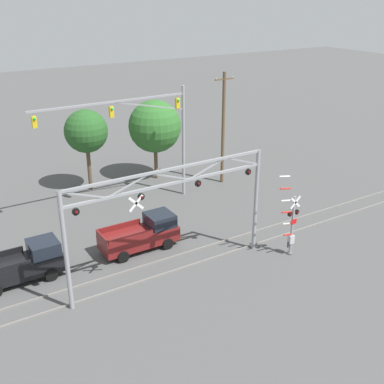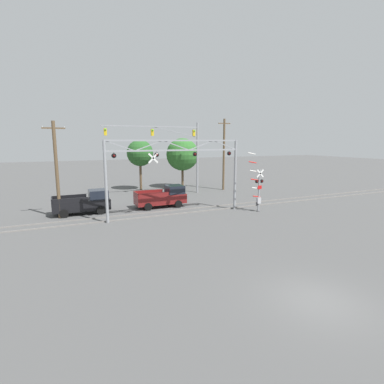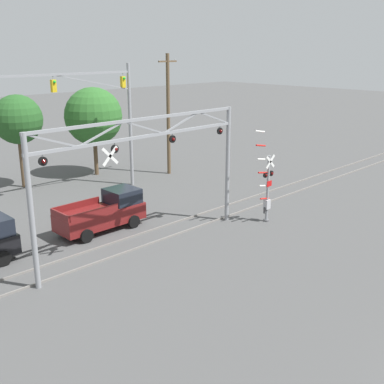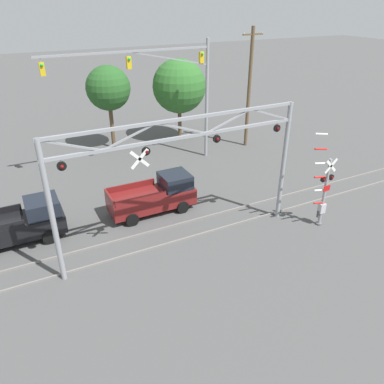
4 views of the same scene
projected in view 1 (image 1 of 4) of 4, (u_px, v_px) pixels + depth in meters
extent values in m
cube|color=gray|center=(170.00, 272.00, 28.46)|extent=(80.00, 0.08, 0.10)
cube|color=gray|center=(158.00, 261.00, 29.59)|extent=(80.00, 0.08, 0.10)
cylinder|color=gray|center=(66.00, 253.00, 24.03)|extent=(0.24, 0.24, 6.69)
cylinder|color=gray|center=(256.00, 201.00, 29.90)|extent=(0.24, 0.24, 6.69)
cube|color=gray|center=(170.00, 184.00, 26.02)|extent=(12.34, 0.14, 0.14)
cube|color=gray|center=(170.00, 169.00, 25.69)|extent=(12.34, 0.14, 0.14)
cube|color=gray|center=(84.00, 195.00, 23.51)|extent=(2.45, 0.08, 0.91)
cube|color=gray|center=(129.00, 185.00, 24.68)|extent=(2.45, 0.08, 0.91)
cube|color=gray|center=(170.00, 177.00, 25.86)|extent=(2.45, 0.08, 0.91)
cube|color=gray|center=(208.00, 168.00, 27.03)|extent=(2.45, 0.08, 0.91)
cube|color=gray|center=(242.00, 161.00, 28.20)|extent=(2.45, 0.08, 0.91)
cylinder|color=black|center=(76.00, 212.00, 23.58)|extent=(0.38, 0.10, 0.38)
sphere|color=#590C0C|center=(76.00, 212.00, 23.52)|extent=(0.18, 0.18, 0.18)
cylinder|color=gray|center=(75.00, 207.00, 23.48)|extent=(0.04, 0.04, 0.10)
cylinder|color=black|center=(141.00, 197.00, 25.30)|extent=(0.38, 0.10, 0.38)
sphere|color=#590C0C|center=(142.00, 197.00, 25.24)|extent=(0.18, 0.18, 0.18)
cylinder|color=gray|center=(141.00, 192.00, 25.20)|extent=(0.04, 0.04, 0.10)
cylinder|color=black|center=(198.00, 184.00, 27.02)|extent=(0.38, 0.10, 0.38)
sphere|color=#590C0C|center=(199.00, 184.00, 26.97)|extent=(0.18, 0.18, 0.18)
cylinder|color=gray|center=(198.00, 180.00, 26.93)|extent=(0.04, 0.04, 0.10)
cylinder|color=black|center=(248.00, 172.00, 28.74)|extent=(0.38, 0.10, 0.38)
sphere|color=#590C0C|center=(249.00, 172.00, 28.69)|extent=(0.18, 0.18, 0.18)
cylinder|color=gray|center=(248.00, 168.00, 28.65)|extent=(0.04, 0.04, 0.10)
cube|color=white|center=(136.00, 203.00, 25.16)|extent=(0.88, 0.03, 0.88)
cube|color=white|center=(136.00, 203.00, 25.16)|extent=(0.88, 0.03, 0.88)
cylinder|color=black|center=(136.00, 203.00, 25.14)|extent=(0.04, 0.04, 0.02)
cylinder|color=gray|center=(292.00, 226.00, 29.75)|extent=(0.16, 0.16, 3.97)
cylinder|color=#59595B|center=(290.00, 253.00, 30.50)|extent=(0.35, 0.35, 0.10)
cube|color=white|center=(296.00, 202.00, 29.03)|extent=(0.78, 0.03, 0.78)
cube|color=white|center=(296.00, 202.00, 29.03)|extent=(0.78, 0.03, 0.78)
cylinder|color=black|center=(296.00, 203.00, 29.01)|extent=(0.04, 0.04, 0.02)
cylinder|color=black|center=(290.00, 214.00, 29.27)|extent=(0.32, 0.09, 0.32)
sphere|color=#590C0C|center=(291.00, 214.00, 29.23)|extent=(0.16, 0.16, 0.16)
cylinder|color=black|center=(297.00, 212.00, 29.55)|extent=(0.32, 0.09, 0.32)
sphere|color=#590C0C|center=(297.00, 212.00, 29.50)|extent=(0.16, 0.16, 0.16)
cube|color=gray|center=(293.00, 213.00, 29.41)|extent=(0.64, 0.06, 0.06)
cube|color=red|center=(294.00, 222.00, 29.55)|extent=(0.44, 0.02, 0.32)
cube|color=#B2B2B7|center=(291.00, 239.00, 30.12)|extent=(0.36, 0.28, 0.56)
cylinder|color=red|center=(288.00, 235.00, 29.84)|extent=(0.82, 0.09, 0.23)
cylinder|color=white|center=(288.00, 224.00, 29.46)|extent=(0.82, 0.09, 0.23)
cylinder|color=red|center=(287.00, 212.00, 29.08)|extent=(0.82, 0.09, 0.23)
cylinder|color=white|center=(286.00, 201.00, 28.70)|extent=(0.82, 0.09, 0.23)
cylinder|color=red|center=(285.00, 189.00, 28.31)|extent=(0.82, 0.09, 0.23)
cylinder|color=white|center=(285.00, 176.00, 27.93)|extent=(0.82, 0.09, 0.23)
cube|color=#3F3F42|center=(289.00, 245.00, 30.19)|extent=(0.24, 0.12, 0.36)
cylinder|color=gray|center=(183.00, 142.00, 37.81)|extent=(0.24, 0.24, 8.85)
cube|color=gray|center=(111.00, 102.00, 33.48)|extent=(11.74, 0.14, 0.14)
cube|color=gray|center=(149.00, 106.00, 35.14)|extent=(5.89, 0.08, 1.28)
cylinder|color=gray|center=(33.00, 114.00, 30.94)|extent=(0.04, 0.04, 0.30)
cube|color=gold|center=(34.00, 122.00, 31.15)|extent=(0.30, 0.26, 0.78)
sphere|color=green|center=(34.00, 119.00, 30.92)|extent=(0.18, 0.18, 0.18)
cylinder|color=gray|center=(111.00, 104.00, 33.54)|extent=(0.04, 0.04, 0.30)
cube|color=gold|center=(111.00, 112.00, 33.75)|extent=(0.30, 0.26, 0.78)
sphere|color=green|center=(112.00, 109.00, 33.52)|extent=(0.18, 0.18, 0.18)
cylinder|color=gray|center=(177.00, 96.00, 36.15)|extent=(0.04, 0.04, 0.30)
cube|color=gold|center=(177.00, 103.00, 36.35)|extent=(0.30, 0.26, 0.78)
sphere|color=green|center=(179.00, 100.00, 36.12)|extent=(0.18, 0.18, 0.18)
cube|color=maroon|center=(139.00, 237.00, 30.79)|extent=(5.03, 1.89, 0.93)
cube|color=black|center=(160.00, 220.00, 31.19)|extent=(1.67, 1.74, 0.83)
cube|color=maroon|center=(131.00, 238.00, 29.38)|extent=(2.96, 0.08, 0.37)
cube|color=maroon|center=(119.00, 226.00, 30.80)|extent=(2.96, 0.08, 0.37)
cube|color=maroon|center=(102.00, 238.00, 29.34)|extent=(0.10, 1.81, 0.37)
cylinder|color=black|center=(168.00, 244.00, 30.98)|extent=(0.74, 0.24, 0.74)
cylinder|color=black|center=(154.00, 232.00, 32.48)|extent=(0.74, 0.24, 0.74)
cylinder|color=black|center=(123.00, 257.00, 29.47)|extent=(0.74, 0.24, 0.74)
cylinder|color=black|center=(111.00, 244.00, 30.97)|extent=(0.74, 0.24, 0.74)
cube|color=black|center=(19.00, 268.00, 27.42)|extent=(4.96, 1.89, 0.93)
cube|color=black|center=(43.00, 247.00, 27.81)|extent=(1.65, 1.74, 0.83)
cube|color=black|center=(4.00, 270.00, 26.01)|extent=(2.91, 0.08, 0.37)
cylinder|color=black|center=(52.00, 275.00, 27.60)|extent=(0.74, 0.24, 0.74)
cylinder|color=black|center=(42.00, 260.00, 29.10)|extent=(0.74, 0.24, 0.74)
cylinder|color=brown|center=(223.00, 129.00, 40.17)|extent=(0.28, 0.28, 9.46)
cube|color=brown|center=(224.00, 79.00, 38.57)|extent=(1.80, 0.12, 0.12)
cylinder|color=silver|center=(216.00, 79.00, 38.13)|extent=(0.08, 0.08, 0.12)
cylinder|color=silver|center=(233.00, 77.00, 38.92)|extent=(0.08, 0.08, 0.12)
cylinder|color=brown|center=(89.00, 167.00, 39.87)|extent=(0.32, 0.32, 3.75)
sphere|color=#265623|center=(86.00, 131.00, 38.66)|extent=(3.51, 3.51, 3.51)
cylinder|color=brown|center=(156.00, 161.00, 42.29)|extent=(0.32, 0.32, 3.13)
sphere|color=#2D6628|center=(155.00, 126.00, 41.07)|extent=(4.51, 4.51, 4.51)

